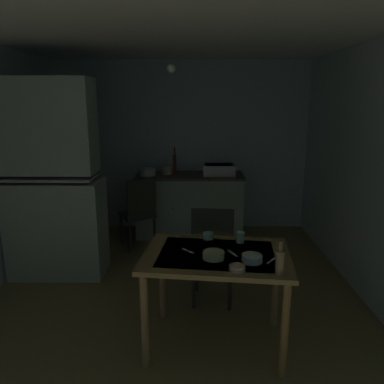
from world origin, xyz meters
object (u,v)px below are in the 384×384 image
object	(u,v)px
dining_table	(216,266)
chair_by_counter	(139,212)
hutch_cabinet	(54,187)
hand_pump	(175,162)
mug_tall	(208,236)
sink_basin	(219,169)
mixing_bowl_counter	(148,172)
serving_bowl_wide	(213,255)
glass_bottle	(280,262)
chair_far_side	(213,255)

from	to	relation	value
dining_table	chair_by_counter	bearing A→B (deg)	113.55
hutch_cabinet	hand_pump	size ratio (longest dim) A/B	5.48
hand_pump	mug_tall	world-z (taller)	hand_pump
hand_pump	mug_tall	size ratio (longest dim) A/B	4.49
sink_basin	dining_table	xyz separation A→B (m)	(-0.17, -2.60, -0.28)
mixing_bowl_counter	mug_tall	xyz separation A→B (m)	(0.77, -2.24, -0.12)
mixing_bowl_counter	chair_by_counter	bearing A→B (deg)	-97.31
hand_pump	chair_by_counter	xyz separation A→B (m)	(-0.44, -0.60, -0.55)
dining_table	serving_bowl_wide	world-z (taller)	serving_bowl_wide
glass_bottle	mixing_bowl_counter	bearing A→B (deg)	112.88
mixing_bowl_counter	chair_by_counter	xyz separation A→B (m)	(-0.06, -0.50, -0.43)
hand_pump	hutch_cabinet	bearing A→B (deg)	-131.97
hutch_cabinet	serving_bowl_wide	distance (m)	2.16
mixing_bowl_counter	chair_by_counter	size ratio (longest dim) A/B	0.24
sink_basin	chair_by_counter	world-z (taller)	sink_basin
hutch_cabinet	serving_bowl_wide	size ratio (longest dim) A/B	13.37
mixing_bowl_counter	chair_by_counter	world-z (taller)	mixing_bowl_counter
chair_by_counter	mug_tall	distance (m)	1.95
mixing_bowl_counter	mug_tall	distance (m)	2.37
hand_pump	mug_tall	bearing A→B (deg)	-80.32
mug_tall	glass_bottle	distance (m)	0.80
chair_by_counter	hutch_cabinet	bearing A→B (deg)	-135.87
chair_by_counter	glass_bottle	size ratio (longest dim) A/B	4.03
hutch_cabinet	chair_by_counter	world-z (taller)	hutch_cabinet
glass_bottle	hutch_cabinet	bearing A→B (deg)	141.89
sink_basin	dining_table	bearing A→B (deg)	-93.84
sink_basin	mug_tall	xyz separation A→B (m)	(-0.23, -2.29, -0.15)
hutch_cabinet	glass_bottle	distance (m)	2.65
hand_pump	chair_far_side	distance (m)	2.15
hutch_cabinet	chair_far_side	size ratio (longest dim) A/B	2.17
mug_tall	glass_bottle	bearing A→B (deg)	-55.58
hutch_cabinet	serving_bowl_wide	xyz separation A→B (m)	(1.65, -1.37, -0.20)
dining_table	glass_bottle	world-z (taller)	glass_bottle
sink_basin	glass_bottle	distance (m)	2.96
chair_by_counter	glass_bottle	distance (m)	2.75
hutch_cabinet	chair_far_side	bearing A→B (deg)	-21.63
glass_bottle	mug_tall	bearing A→B (deg)	124.42
hand_pump	chair_far_side	xyz separation A→B (m)	(0.45, -2.03, -0.54)
mug_tall	chair_by_counter	bearing A→B (deg)	115.72
serving_bowl_wide	chair_far_side	bearing A→B (deg)	87.56
chair_by_counter	glass_bottle	bearing A→B (deg)	-61.74
hutch_cabinet	chair_far_side	distance (m)	1.88
glass_bottle	dining_table	bearing A→B (deg)	138.46
hand_pump	glass_bottle	xyz separation A→B (m)	(0.85, -3.00, -0.18)
glass_bottle	chair_by_counter	bearing A→B (deg)	118.26
dining_table	glass_bottle	xyz separation A→B (m)	(0.40, -0.35, 0.20)
sink_basin	chair_by_counter	distance (m)	1.29
sink_basin	mug_tall	size ratio (longest dim) A/B	5.07
hand_pump	dining_table	xyz separation A→B (m)	(0.45, -2.64, -0.37)
serving_bowl_wide	dining_table	bearing A→B (deg)	72.81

